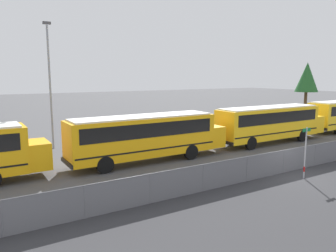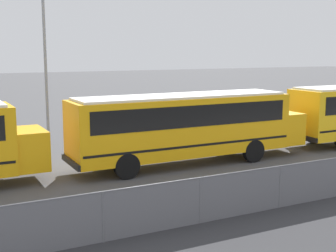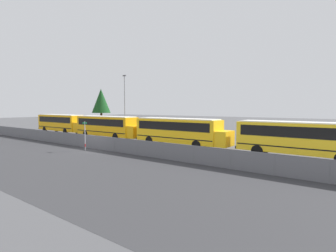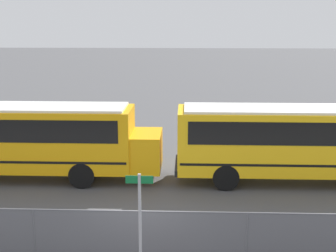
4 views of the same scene
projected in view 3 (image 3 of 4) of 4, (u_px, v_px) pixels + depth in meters
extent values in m
plane|color=#4C4C4F|center=(95.00, 149.00, 28.08)|extent=(200.00, 200.00, 0.00)
cube|color=#333335|center=(40.00, 157.00, 23.28)|extent=(95.50, 12.00, 0.01)
cube|color=#9EA0A5|center=(95.00, 142.00, 28.03)|extent=(61.50, 0.03, 1.42)
cube|color=slate|center=(95.00, 142.00, 28.02)|extent=(61.50, 0.01, 1.42)
cylinder|color=slate|center=(95.00, 136.00, 27.98)|extent=(61.50, 0.05, 0.05)
cylinder|color=slate|center=(0.00, 130.00, 42.72)|extent=(0.07, 0.07, 1.42)
cylinder|color=slate|center=(8.00, 131.00, 40.88)|extent=(0.07, 0.07, 1.42)
cylinder|color=slate|center=(17.00, 132.00, 39.05)|extent=(0.07, 0.07, 1.42)
cylinder|color=slate|center=(26.00, 134.00, 37.21)|extent=(0.07, 0.07, 1.42)
cylinder|color=slate|center=(37.00, 135.00, 35.37)|extent=(0.07, 0.07, 1.42)
cylinder|color=slate|center=(49.00, 137.00, 33.54)|extent=(0.07, 0.07, 1.42)
cylinder|color=slate|center=(63.00, 138.00, 31.70)|extent=(0.07, 0.07, 1.42)
cylinder|color=slate|center=(78.00, 140.00, 29.86)|extent=(0.07, 0.07, 1.42)
cylinder|color=slate|center=(95.00, 142.00, 28.03)|extent=(0.07, 0.07, 1.42)
cylinder|color=slate|center=(114.00, 145.00, 26.19)|extent=(0.07, 0.07, 1.42)
cylinder|color=slate|center=(137.00, 148.00, 24.35)|extent=(0.07, 0.07, 1.42)
cylinder|color=slate|center=(163.00, 151.00, 22.52)|extent=(0.07, 0.07, 1.42)
cylinder|color=slate|center=(193.00, 155.00, 20.68)|extent=(0.07, 0.07, 1.42)
cylinder|color=slate|center=(230.00, 159.00, 18.84)|extent=(0.07, 0.07, 1.42)
cylinder|color=slate|center=(275.00, 165.00, 17.00)|extent=(0.07, 0.07, 1.42)
cylinder|color=slate|center=(330.00, 172.00, 15.17)|extent=(0.07, 0.07, 1.42)
cube|color=orange|center=(61.00, 123.00, 44.81)|extent=(10.29, 2.41, 2.58)
cube|color=black|center=(60.00, 119.00, 44.77)|extent=(9.47, 2.45, 0.93)
cube|color=black|center=(61.00, 127.00, 44.87)|extent=(10.09, 2.44, 0.10)
cube|color=orange|center=(81.00, 127.00, 41.41)|extent=(1.24, 2.22, 1.55)
cube|color=black|center=(45.00, 128.00, 48.00)|extent=(0.12, 2.41, 0.24)
cube|color=silver|center=(60.00, 115.00, 44.72)|extent=(9.78, 2.17, 0.10)
cylinder|color=black|center=(77.00, 131.00, 43.87)|extent=(1.07, 0.28, 1.07)
cylinder|color=black|center=(66.00, 132.00, 42.13)|extent=(1.07, 0.28, 1.07)
cylinder|color=black|center=(57.00, 129.00, 47.68)|extent=(1.07, 0.28, 1.07)
cylinder|color=black|center=(45.00, 130.00, 45.95)|extent=(1.07, 0.28, 1.07)
cube|color=orange|center=(106.00, 126.00, 36.93)|extent=(10.29, 2.41, 2.58)
cube|color=black|center=(106.00, 122.00, 36.88)|extent=(9.47, 2.45, 0.93)
cube|color=black|center=(106.00, 131.00, 36.98)|extent=(10.09, 2.44, 0.10)
cube|color=orange|center=(136.00, 132.00, 33.52)|extent=(1.24, 2.22, 1.55)
cube|color=black|center=(84.00, 132.00, 40.11)|extent=(0.12, 2.41, 0.24)
cube|color=silver|center=(106.00, 116.00, 36.83)|extent=(9.78, 2.17, 0.10)
cylinder|color=black|center=(128.00, 136.00, 35.98)|extent=(1.07, 0.28, 1.07)
cylinder|color=black|center=(116.00, 137.00, 34.24)|extent=(1.07, 0.28, 1.07)
cylinder|color=black|center=(98.00, 133.00, 39.79)|extent=(1.07, 0.28, 1.07)
cylinder|color=black|center=(86.00, 134.00, 38.06)|extent=(1.07, 0.28, 1.07)
cube|color=yellow|center=(177.00, 131.00, 29.60)|extent=(10.29, 2.41, 2.58)
cube|color=black|center=(177.00, 126.00, 29.56)|extent=(9.47, 2.45, 0.93)
cube|color=black|center=(177.00, 137.00, 29.65)|extent=(10.09, 2.44, 0.10)
cube|color=yellow|center=(224.00, 139.00, 26.19)|extent=(1.24, 2.22, 1.55)
cube|color=black|center=(143.00, 137.00, 32.78)|extent=(0.12, 2.41, 0.24)
cube|color=silver|center=(177.00, 119.00, 29.50)|extent=(9.78, 2.17, 0.10)
cylinder|color=black|center=(207.00, 143.00, 28.65)|extent=(1.07, 0.28, 1.07)
cylinder|color=black|center=(197.00, 145.00, 26.92)|extent=(1.07, 0.28, 1.07)
cylinder|color=black|center=(161.00, 139.00, 32.46)|extent=(1.07, 0.28, 1.07)
cylinder|color=black|center=(150.00, 141.00, 30.73)|extent=(1.07, 0.28, 1.07)
cube|color=yellow|center=(299.00, 138.00, 22.42)|extent=(10.29, 2.41, 2.58)
cube|color=black|center=(299.00, 131.00, 22.38)|extent=(9.47, 2.45, 0.93)
cube|color=black|center=(299.00, 146.00, 22.47)|extent=(10.09, 2.44, 0.10)
cube|color=black|center=(240.00, 146.00, 25.60)|extent=(0.12, 2.41, 0.24)
cube|color=silver|center=(300.00, 122.00, 22.32)|extent=(9.78, 2.17, 0.10)
cylinder|color=black|center=(265.00, 148.00, 25.28)|extent=(1.07, 0.28, 1.07)
cylinder|color=black|center=(257.00, 151.00, 23.55)|extent=(1.07, 0.28, 1.07)
cylinder|color=#B7B7BC|center=(85.00, 136.00, 26.81)|extent=(0.08, 0.08, 2.99)
cylinder|color=red|center=(85.00, 145.00, 26.88)|extent=(0.09, 0.09, 0.30)
cube|color=#147238|center=(85.00, 123.00, 26.72)|extent=(0.70, 0.02, 0.20)
cylinder|color=gray|center=(125.00, 105.00, 45.48)|extent=(0.16, 0.16, 9.75)
cube|color=#47474C|center=(124.00, 76.00, 45.12)|extent=(0.60, 0.24, 0.20)
cylinder|color=#51381E|center=(101.00, 121.00, 54.96)|extent=(0.44, 0.44, 3.30)
cone|color=#144219|center=(101.00, 101.00, 54.66)|extent=(3.84, 3.84, 5.00)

